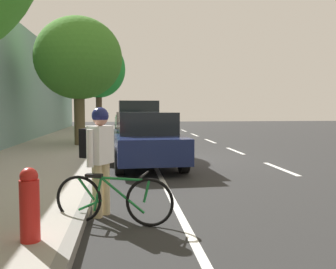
{
  "coord_description": "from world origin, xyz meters",
  "views": [
    {
      "loc": [
        1.06,
        11.72,
        1.65
      ],
      "look_at": [
        0.32,
        5.33,
        1.19
      ],
      "focal_mm": 40.06,
      "sensor_mm": 36.0,
      "label": 1
    }
  ],
  "objects": [
    {
      "name": "lane_stripe_centre",
      "position": [
        -3.11,
        0.03,
        0.0
      ],
      "size": [
        0.14,
        40.0,
        0.01
      ],
      "color": "white",
      "rests_on": "ground"
    },
    {
      "name": "sidewalk",
      "position": [
        3.59,
        0.0,
        0.07
      ],
      "size": [
        3.62,
        39.94,
        0.15
      ],
      "primitive_type": "cube",
      "color": "#A29B92",
      "rests_on": "ground"
    },
    {
      "name": "fire_hydrant",
      "position": [
        2.13,
        7.45,
        0.57
      ],
      "size": [
        0.22,
        0.22,
        0.84
      ],
      "color": "red",
      "rests_on": "sidewalk"
    },
    {
      "name": "street_tree_mid_block",
      "position": [
        2.88,
        -3.69,
        3.59
      ],
      "size": [
        3.47,
        3.47,
        5.1
      ],
      "color": "brown",
      "rests_on": "sidewalk"
    },
    {
      "name": "curb_edge",
      "position": [
        1.7,
        0.0,
        0.07
      ],
      "size": [
        0.16,
        39.94,
        0.15
      ],
      "primitive_type": "cube",
      "color": "gray",
      "rests_on": "ground"
    },
    {
      "name": "bicycle_at_curb",
      "position": [
        1.23,
        6.48,
        0.37
      ],
      "size": [
        1.66,
        0.62,
        0.74
      ],
      "color": "black",
      "rests_on": "ground"
    },
    {
      "name": "parked_sedan_dark_blue_second",
      "position": [
        0.48,
        1.12,
        0.75
      ],
      "size": [
        2.04,
        4.5,
        1.52
      ],
      "color": "navy",
      "rests_on": "ground"
    },
    {
      "name": "parked_pickup_green_nearest",
      "position": [
        0.5,
        -6.01,
        0.9
      ],
      "size": [
        2.2,
        5.38,
        1.95
      ],
      "color": "#1E512D",
      "rests_on": "ground"
    },
    {
      "name": "cyclist_with_backpack",
      "position": [
        1.45,
        6.01,
        1.01
      ],
      "size": [
        0.52,
        0.55,
        1.66
      ],
      "color": "#C6B284",
      "rests_on": "ground"
    },
    {
      "name": "ground",
      "position": [
        0.0,
        0.0,
        0.0
      ],
      "size": [
        63.91,
        63.91,
        0.0
      ],
      "primitive_type": "plane",
      "color": "#292929"
    },
    {
      "name": "lane_stripe_bike_edge",
      "position": [
        0.23,
        0.0,
        0.0
      ],
      "size": [
        0.12,
        39.94,
        0.01
      ],
      "primitive_type": "cube",
      "color": "white",
      "rests_on": "ground"
    },
    {
      "name": "street_tree_near_cyclist",
      "position": [
        2.88,
        -15.2,
        4.33
      ],
      "size": [
        3.76,
        3.76,
        6.22
      ],
      "color": "#4B382C",
      "rests_on": "sidewalk"
    }
  ]
}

